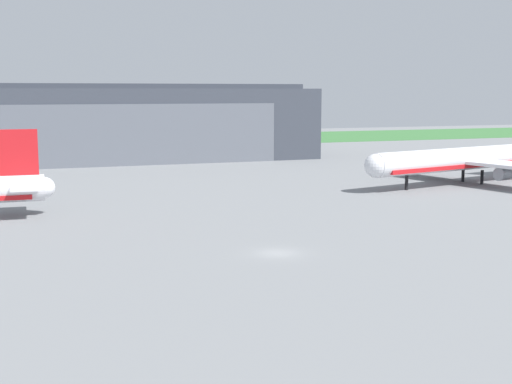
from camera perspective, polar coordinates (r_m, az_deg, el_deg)
name	(u,v)px	position (r m, az deg, el deg)	size (l,w,h in m)	color
ground_plane	(278,253)	(72.15, 1.77, -5.03)	(440.00, 440.00, 0.00)	slate
grass_field_strip	(90,142)	(235.54, -13.47, 4.00)	(440.00, 56.00, 0.08)	#3A723A
maintenance_hangar	(97,124)	(171.84, -12.91, 5.43)	(104.62, 30.10, 18.42)	#383D47
airliner_far_left	(467,159)	(131.17, 16.88, 2.58)	(46.47, 37.12, 13.57)	silver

